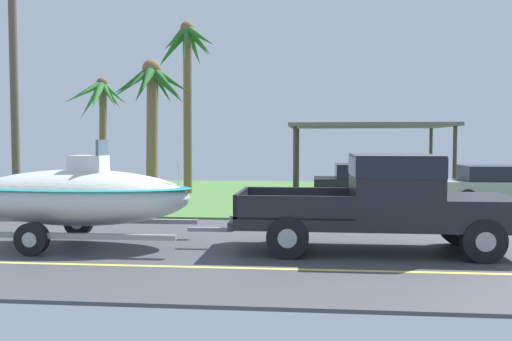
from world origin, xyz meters
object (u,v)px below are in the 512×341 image
Objects in this scene: palm_tree_near_left at (152,96)px; carport_awning at (368,127)px; utility_pole at (14,67)px; boat_on_trailer at (77,197)px; parked_sedan_far at (376,184)px; palm_tree_far_left at (187,61)px; pickup_truck_towing at (391,198)px; palm_tree_near_right at (100,102)px; parked_sedan_near at (508,187)px.

carport_awning is at bearing 20.58° from palm_tree_near_left.
utility_pole reaches higher than palm_tree_near_left.
boat_on_trailer is 1.32× the size of parked_sedan_far.
boat_on_trailer is 0.84× the size of palm_tree_far_left.
utility_pole is at bearing -149.10° from carport_awning.
palm_tree_near_right reaches higher than pickup_truck_towing.
palm_tree_far_left is (-7.38, 2.43, 4.78)m from parked_sedan_far.
parked_sedan_near is 12.62m from palm_tree_near_left.
pickup_truck_towing is 11.55m from carport_awning.
parked_sedan_far is at bearing 19.83° from utility_pole.
palm_tree_near_right is at bearing 157.27° from parked_sedan_near.
pickup_truck_towing is at bearing -24.33° from utility_pole.
palm_tree_near_right is (-5.25, 14.84, 3.01)m from boat_on_trailer.
parked_sedan_far is 12.46m from utility_pole.
pickup_truck_towing is 1.07× the size of palm_tree_near_right.
pickup_truck_towing reaches higher than parked_sedan_far.
pickup_truck_towing is 0.67× the size of utility_pole.
palm_tree_far_left reaches higher than parked_sedan_far.
parked_sedan_near is at bearing -2.57° from palm_tree_near_left.
parked_sedan_near is 0.54× the size of utility_pole.
pickup_truck_towing is at bearing -94.61° from parked_sedan_far.
palm_tree_near_left is 0.73× the size of palm_tree_far_left.
carport_awning is (-4.21, 3.55, 2.06)m from parked_sedan_near.
pickup_truck_towing is 8.81m from parked_sedan_far.
palm_tree_near_right reaches higher than palm_tree_near_left.
palm_tree_far_left is (-0.17, 11.20, 4.42)m from boat_on_trailer.
parked_sedan_near is 12.95m from palm_tree_far_left.
parked_sedan_near is 1.02× the size of parked_sedan_far.
pickup_truck_towing is at bearing -51.62° from palm_tree_near_right.
parked_sedan_far is 0.53× the size of utility_pole.
boat_on_trailer is 1.13× the size of palm_tree_near_right.
utility_pole reaches higher than pickup_truck_towing.
utility_pole is at bearing -130.69° from palm_tree_near_left.
palm_tree_near_left is (-7.32, 8.41, 2.76)m from pickup_truck_towing.
parked_sedan_near is (4.89, 7.86, -0.39)m from pickup_truck_towing.
boat_on_trailer is 13.59m from carport_awning.
boat_on_trailer is at bearing -145.39° from parked_sedan_near.
utility_pole is (-3.16, -3.67, 0.57)m from palm_tree_near_left.
parked_sedan_far is 0.86× the size of palm_tree_near_right.
utility_pole is (-15.37, -3.13, 3.73)m from parked_sedan_near.
palm_tree_far_left is (5.08, -3.64, 1.41)m from palm_tree_near_right.
boat_on_trailer is 1.30× the size of parked_sedan_near.
boat_on_trailer is 13.85m from parked_sedan_near.
palm_tree_near_right reaches higher than carport_awning.
parked_sedan_near is 5.88m from carport_awning.
palm_tree_near_left is 4.88m from utility_pole.
utility_pole is (1.27, -10.10, 0.35)m from palm_tree_near_right.
boat_on_trailer is at bearing -129.41° from parked_sedan_far.
boat_on_trailer is at bearing 180.00° from pickup_truck_towing.
palm_tree_near_right is (-4.43, 6.42, 0.22)m from palm_tree_near_left.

